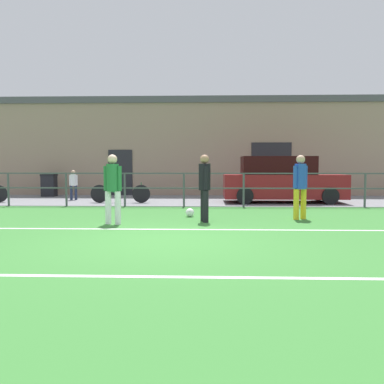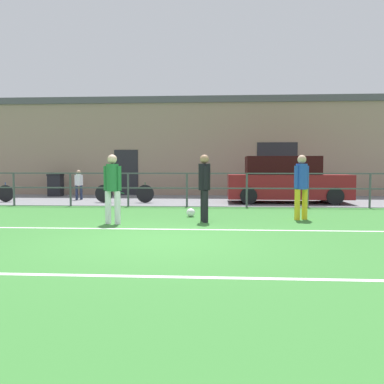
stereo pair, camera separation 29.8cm
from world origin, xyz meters
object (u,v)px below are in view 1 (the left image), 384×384
bicycle_parked_1 (120,193)px  trash_bin_0 (49,185)px  player_striker (113,185)px  spectator_child (73,183)px  parked_car_red (282,181)px  player_goalkeeper (205,184)px  player_winger (300,183)px  soccer_ball_spare (190,213)px

bicycle_parked_1 → trash_bin_0: (-3.79, 2.93, 0.15)m
player_striker → bicycle_parked_1: bearing=111.1°
spectator_child → parked_car_red: parked_car_red is taller
player_goalkeeper → spectator_child: bearing=-151.8°
bicycle_parked_1 → trash_bin_0: 4.79m
bicycle_parked_1 → parked_car_red: bearing=3.9°
player_striker → player_winger: 4.77m
player_striker → bicycle_parked_1: size_ratio=0.75×
soccer_ball_spare → bicycle_parked_1: bicycle_parked_1 is taller
player_winger → bicycle_parked_1: player_winger is taller
spectator_child → player_goalkeeper: bearing=110.8°
player_striker → soccer_ball_spare: player_striker is taller
player_winger → parked_car_red: parked_car_red is taller
player_winger → player_goalkeeper: bearing=162.2°
player_goalkeeper → player_winger: bearing=89.8°
player_goalkeeper → player_striker: 2.23m
player_winger → spectator_child: (-7.72, 5.37, -0.25)m
soccer_ball_spare → parked_car_red: bearing=52.5°
player_winger → parked_car_red: bearing=54.7°
player_striker → soccer_ball_spare: size_ratio=7.09×
spectator_child → player_winger: bearing=124.6°
player_goalkeeper → bicycle_parked_1: player_goalkeeper is taller
player_goalkeeper → player_striker: (-2.18, -0.48, -0.00)m
player_goalkeeper → parked_car_red: size_ratio=0.38×
bicycle_parked_1 → player_goalkeeper: bearing=-56.8°
player_goalkeeper → player_winger: size_ratio=1.00×
player_striker → player_winger: player_winger is taller
player_winger → spectator_child: bearing=114.3°
player_striker → trash_bin_0: 9.47m
trash_bin_0 → player_winger: bearing=-37.3°
bicycle_parked_1 → player_winger: bearing=-36.9°
player_winger → trash_bin_0: bearing=111.9°
player_goalkeeper → trash_bin_0: 10.37m
parked_car_red → trash_bin_0: parked_car_red is taller
bicycle_parked_1 → spectator_child: bearing=151.2°
spectator_child → parked_car_red: bearing=154.1°
player_winger → soccer_ball_spare: size_ratio=7.12×
player_striker → player_goalkeeper: bearing=23.3°
parked_car_red → trash_bin_0: 10.08m
parked_car_red → trash_bin_0: bearing=165.5°
player_winger → bicycle_parked_1: size_ratio=0.76×
spectator_child → player_striker: bearing=94.9°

